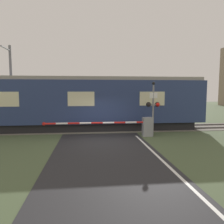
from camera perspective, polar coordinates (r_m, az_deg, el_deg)
ground_plane at (r=12.54m, az=-2.57°, el=-7.48°), size 80.00×80.00×0.00m
track_bed at (r=16.19m, az=-3.44°, el=-4.40°), size 36.00×3.20×0.13m
train at (r=15.95m, az=-7.89°, el=2.34°), size 17.40×3.00×3.79m
crossing_barrier at (r=13.65m, az=6.71°, el=-3.65°), size 6.68×0.44×1.18m
signal_post at (r=13.83m, az=10.71°, el=1.71°), size 0.86×0.26×3.37m
catenary_pole at (r=19.31m, az=-24.85°, el=6.62°), size 0.20×1.90×6.40m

